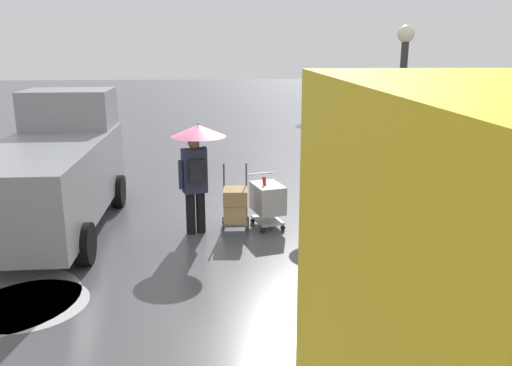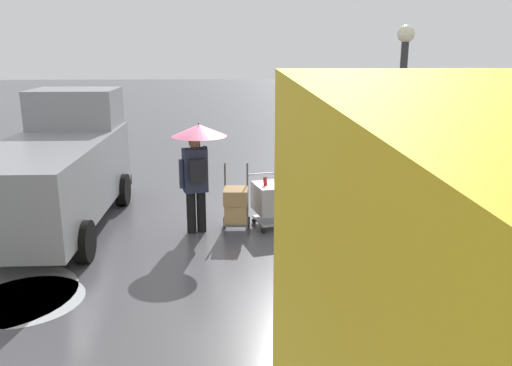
% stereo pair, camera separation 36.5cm
% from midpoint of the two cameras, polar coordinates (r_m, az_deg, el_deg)
% --- Properties ---
extents(ground_plane, '(90.00, 90.00, 0.00)m').
position_cam_midpoint_polar(ground_plane, '(11.26, -0.90, -3.53)').
color(ground_plane, '#4C4C51').
extents(slush_patch_near_cluster, '(1.62, 1.62, 0.01)m').
position_cam_midpoint_polar(slush_patch_near_cluster, '(8.30, -22.51, -11.69)').
color(slush_patch_near_cluster, '#ADAFB5').
rests_on(slush_patch_near_cluster, ground).
extents(cargo_van_parked_right, '(2.21, 5.34, 2.60)m').
position_cam_midpoint_polar(cargo_van_parked_right, '(10.98, -20.07, 1.46)').
color(cargo_van_parked_right, gray).
rests_on(cargo_van_parked_right, ground).
extents(shopping_cart_vendor, '(0.74, 0.93, 1.04)m').
position_cam_midpoint_polar(shopping_cart_vendor, '(10.40, 2.39, -1.83)').
color(shopping_cart_vendor, '#B2B2B7').
rests_on(shopping_cart_vendor, ground).
extents(hand_dolly_boxes, '(0.54, 0.72, 1.32)m').
position_cam_midpoint_polar(hand_dolly_boxes, '(10.14, -1.16, -2.45)').
color(hand_dolly_boxes, '#515156').
rests_on(hand_dolly_boxes, ground).
extents(pedestrian_pink_side, '(1.04, 1.04, 2.15)m').
position_cam_midpoint_polar(pedestrian_pink_side, '(11.12, 8.32, 4.44)').
color(pedestrian_pink_side, black).
rests_on(pedestrian_pink_side, ground).
extents(pedestrian_black_side, '(1.04, 1.04, 2.15)m').
position_cam_midpoint_polar(pedestrian_black_side, '(9.71, 11.05, 2.89)').
color(pedestrian_black_side, black).
rests_on(pedestrian_black_side, ground).
extents(pedestrian_white_side, '(1.04, 1.04, 2.15)m').
position_cam_midpoint_polar(pedestrian_white_side, '(9.92, -5.35, 3.26)').
color(pedestrian_white_side, black).
rests_on(pedestrian_white_side, ground).
extents(street_lamp, '(0.28, 0.28, 3.86)m').
position_cam_midpoint_polar(street_lamp, '(9.16, 16.53, 6.83)').
color(street_lamp, '#2D2D33').
rests_on(street_lamp, ground).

